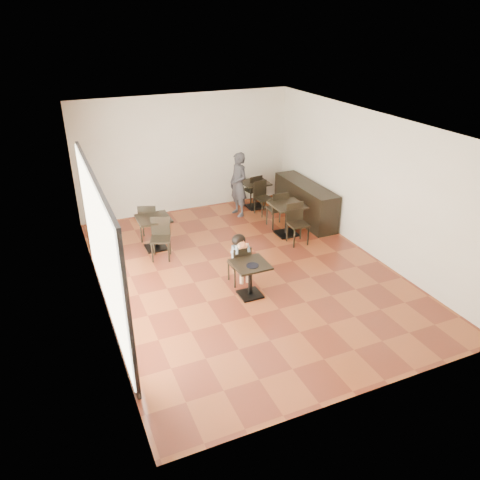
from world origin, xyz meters
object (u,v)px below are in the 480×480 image
cafe_table_mid (287,219)px  cafe_table_left (155,233)px  chair_mid_b (298,225)px  chair_left_b (160,239)px  chair_mid_a (277,209)px  chair_left_a (149,221)px  child (239,259)px  chair_back_a (252,190)px  adult_patron (238,185)px  chair_back_b (264,199)px  child_table (250,280)px  child_chair (239,264)px  cafe_table_back (255,195)px

cafe_table_mid → cafe_table_left: size_ratio=1.04×
chair_mid_b → chair_left_b: bearing=172.3°
chair_mid_a → chair_left_a: chair_mid_a is taller
cafe_table_mid → cafe_table_left: bearing=170.3°
child → chair_back_a: 4.38m
cafe_table_left → chair_back_a: chair_back_a is taller
adult_patron → chair_back_b: (0.65, -0.25, -0.42)m
chair_mid_a → chair_back_b: chair_mid_a is taller
child_table → chair_back_b: (2.08, 3.65, 0.10)m
child_table → chair_left_a: size_ratio=0.75×
child_table → adult_patron: bearing=69.8°
child → chair_mid_b: child is taller
chair_back_b → chair_back_a: bearing=80.1°
child_chair → cafe_table_back: 4.20m
chair_back_a → chair_back_b: size_ratio=1.00×
cafe_table_left → chair_left_b: chair_left_b is taller
chair_mid_b → child_table: bearing=-138.5°
chair_back_b → child: bearing=-133.8°
chair_mid_a → chair_left_b: chair_mid_a is taller
chair_left_b → chair_back_b: bearing=43.5°
child_chair → child: child is taller
child_chair → chair_mid_b: bearing=-151.1°
cafe_table_left → chair_left_b: 0.56m
chair_mid_b → chair_back_a: chair_mid_b is taller
cafe_table_mid → chair_back_a: size_ratio=0.89×
child_table → adult_patron: 4.19m
child_chair → child: bearing=-0.0°
child_table → child: bearing=90.0°
chair_left_b → chair_mid_a: bearing=29.7°
child → cafe_table_left: size_ratio=1.37×
child → chair_mid_a: 3.01m
child_chair → chair_left_a: size_ratio=0.90×
chair_mid_b → chair_left_b: size_ratio=1.04×
child_chair → chair_left_b: 2.06m
chair_mid_b → child_chair: bearing=-149.0°
chair_mid_b → chair_back_b: (0.05, 1.98, -0.03)m
child_chair → chair_mid_b: size_ratio=0.87×
adult_patron → cafe_table_back: (0.65, 0.30, -0.49)m
chair_back_b → chair_left_b: bearing=-166.5°
cafe_table_left → chair_left_a: (0.00, 0.55, 0.08)m
chair_mid_b → chair_back_a: (0.05, 2.73, -0.03)m
child_table → cafe_table_back: cafe_table_back is taller
cafe_table_left → chair_left_b: (0.00, -0.55, 0.08)m
chair_left_a → chair_left_b: bearing=110.1°
chair_mid_a → chair_back_a: (0.05, 1.63, -0.03)m
child → chair_back_b: size_ratio=1.18×
chair_left_a → chair_back_b: chair_left_a is taller
chair_back_a → cafe_table_mid: bearing=78.7°
cafe_table_back → chair_mid_b: 2.53m
cafe_table_mid → chair_back_b: (0.05, 1.43, 0.05)m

